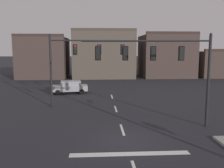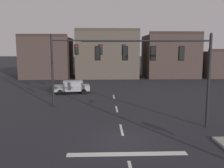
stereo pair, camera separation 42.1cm
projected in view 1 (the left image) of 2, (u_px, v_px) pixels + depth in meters
name	position (u px, v px, depth m)	size (l,w,h in m)	color
ground_plane	(126.00, 140.00, 14.95)	(400.00, 400.00, 0.00)	#232328
stop_bar_paint	(130.00, 154.00, 12.97)	(6.40, 0.50, 0.01)	silver
lane_centreline	(122.00, 130.00, 16.93)	(0.16, 26.40, 0.01)	silver
signal_mast_near_side	(163.00, 60.00, 17.20)	(9.02, 1.27, 6.63)	black
signal_mast_far_side	(79.00, 56.00, 23.44)	(8.40, 0.94, 6.98)	black
car_lot_nearside	(70.00, 87.00, 30.87)	(4.62, 2.37, 1.61)	#9EA0A5
building_row	(152.00, 58.00, 50.29)	(55.37, 12.77, 9.38)	#473833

